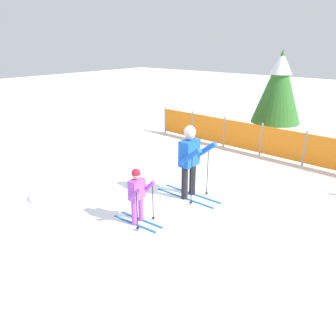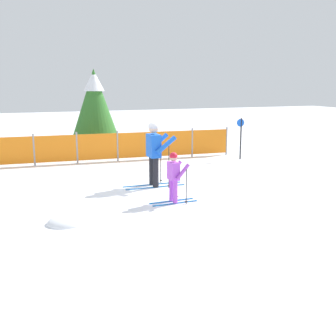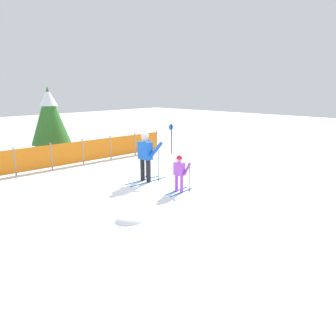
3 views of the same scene
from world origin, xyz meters
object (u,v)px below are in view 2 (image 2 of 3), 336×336
at_px(skier_child, 174,173).
at_px(conifer_far, 94,101).
at_px(trail_marker, 241,134).
at_px(safety_fence, 118,146).
at_px(skier_adult, 155,148).

distance_m(skier_child, conifer_far, 7.68).
height_order(skier_child, trail_marker, trail_marker).
relative_size(skier_child, trail_marker, 0.80).
xyz_separation_m(skier_child, safety_fence, (0.05, 5.59, -0.16)).
relative_size(skier_adult, safety_fence, 0.20).
bearing_deg(conifer_far, safety_fence, -78.92).
height_order(safety_fence, trail_marker, trail_marker).
bearing_deg(skier_adult, conifer_far, 94.21).
bearing_deg(trail_marker, safety_fence, 163.89).
xyz_separation_m(conifer_far, trail_marker, (4.61, -3.19, -1.10)).
distance_m(skier_adult, conifer_far, 6.01).
xyz_separation_m(skier_child, conifer_far, (-0.33, 7.56, 1.32)).
xyz_separation_m(skier_adult, conifer_far, (-0.42, 5.92, 0.97)).
bearing_deg(safety_fence, skier_adult, -89.49).
distance_m(skier_child, safety_fence, 5.59).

